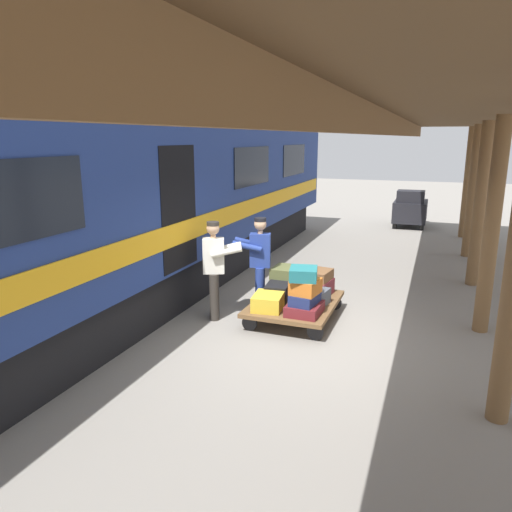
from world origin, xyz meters
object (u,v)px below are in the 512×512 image
luggage_cart (295,304)px  baggage_tug (410,209)px  suitcase_brown_leather (321,275)px  suitcase_red_plastic (286,284)px  suitcase_teal_softside (303,274)px  suitcase_burgundy_valise (319,288)px  suitcase_black_hardshell (278,292)px  suitcase_olive_duffel (285,272)px  porter_in_overalls (259,261)px  suitcase_orange_carryall (306,287)px  suitcase_yellow_case (268,302)px  suitcase_maroon_trunk (305,309)px  suitcase_slate_roller (312,296)px  porter_by_door (215,267)px  train_car (102,198)px  suitcase_navy_fabric (305,298)px

luggage_cart → baggage_tug: 10.13m
suitcase_brown_leather → suitcase_red_plastic: bearing=1.6°
luggage_cart → suitcase_teal_softside: suitcase_teal_softside is taller
suitcase_burgundy_valise → suitcase_black_hardshell: (0.62, 0.50, 0.01)m
suitcase_teal_softside → suitcase_olive_duffel: bearing=-59.1°
porter_in_overalls → suitcase_orange_carryall: bearing=144.8°
suitcase_orange_carryall → suitcase_olive_duffel: 1.20m
suitcase_teal_softside → baggage_tug: baggage_tug is taller
baggage_tug → suitcase_brown_leather: bearing=84.2°
suitcase_yellow_case → porter_in_overalls: porter_in_overalls is taller
luggage_cart → baggage_tug: bearing=-97.3°
suitcase_red_plastic → suitcase_brown_leather: 0.67m
suitcase_maroon_trunk → suitcase_red_plastic: bearing=-58.5°
suitcase_maroon_trunk → suitcase_orange_carryall: 0.37m
suitcase_olive_duffel → suitcase_slate_roller: bearing=142.4°
suitcase_orange_carryall → suitcase_burgundy_valise: bearing=-89.5°
luggage_cart → porter_by_door: (1.31, 0.41, 0.65)m
train_car → baggage_tug: train_car is taller
suitcase_navy_fabric → suitcase_yellow_case: bearing=0.5°
suitcase_orange_carryall → suitcase_olive_duffel: size_ratio=0.85×
suitcase_navy_fabric → suitcase_teal_softside: suitcase_teal_softside is taller
luggage_cart → baggage_tug: baggage_tug is taller
suitcase_red_plastic → suitcase_maroon_trunk: 1.18m
suitcase_yellow_case → suitcase_navy_fabric: 0.63m
suitcase_burgundy_valise → suitcase_teal_softside: (0.03, 1.03, 0.53)m
suitcase_maroon_trunk → suitcase_navy_fabric: (-0.00, -0.01, 0.17)m
suitcase_slate_roller → suitcase_olive_duffel: bearing=-37.6°
suitcase_olive_duffel → suitcase_burgundy_valise: bearing=-179.0°
porter_by_door → suitcase_orange_carryall: bearing=176.4°
porter_in_overalls → luggage_cart: bearing=162.2°
suitcase_red_plastic → suitcase_olive_duffel: suitcase_olive_duffel is taller
suitcase_slate_roller → suitcase_navy_fabric: 0.51m
suitcase_navy_fabric → suitcase_olive_duffel: size_ratio=1.01×
train_car → suitcase_olive_duffel: bearing=-156.8°
suitcase_slate_roller → suitcase_olive_duffel: (0.64, -0.49, 0.23)m
suitcase_teal_softside → porter_in_overalls: size_ratio=0.27×
suitcase_maroon_trunk → suitcase_slate_roller: suitcase_slate_roller is taller
suitcase_slate_roller → porter_by_door: (1.62, 0.41, 0.47)m
suitcase_burgundy_valise → suitcase_olive_duffel: suitcase_olive_duffel is taller
suitcase_brown_leather → luggage_cart: bearing=58.6°
train_car → suitcase_burgundy_valise: 4.11m
luggage_cart → suitcase_brown_leather: 0.73m
suitcase_black_hardshell → suitcase_navy_fabric: (-0.62, 0.50, 0.11)m
suitcase_black_hardshell → suitcase_brown_leather: (-0.63, -0.52, 0.22)m
suitcase_teal_softside → baggage_tug: bearing=-95.4°
suitcase_red_plastic → suitcase_slate_roller: 0.80m
suitcase_black_hardshell → suitcase_maroon_trunk: size_ratio=0.86×
suitcase_black_hardshell → suitcase_brown_leather: 0.84m
suitcase_burgundy_valise → suitcase_red_plastic: 0.62m
porter_by_door → porter_in_overalls: bearing=-130.9°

